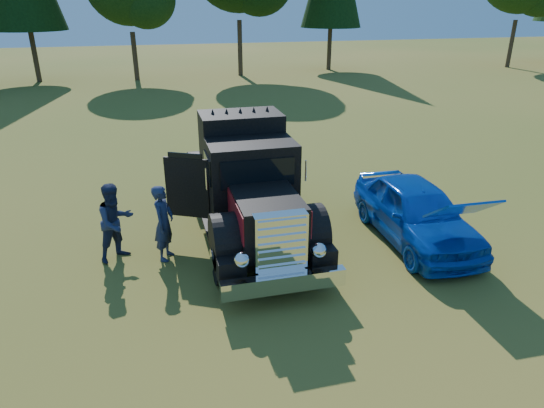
{
  "coord_description": "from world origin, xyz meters",
  "views": [
    {
      "loc": [
        -3.33,
        -9.03,
        5.67
      ],
      "look_at": [
        -0.71,
        1.3,
        1.13
      ],
      "focal_mm": 32.0,
      "sensor_mm": 36.0,
      "label": 1
    }
  ],
  "objects_px": {
    "hotrod_coupe": "(416,212)",
    "spectator_far": "(116,222)",
    "spectator_near": "(164,223)",
    "diamond_t_truck": "(248,188)"
  },
  "relations": [
    {
      "from": "hotrod_coupe",
      "to": "spectator_far",
      "type": "xyz_separation_m",
      "value": [
        -7.2,
        0.84,
        0.16
      ]
    },
    {
      "from": "spectator_near",
      "to": "diamond_t_truck",
      "type": "bearing_deg",
      "value": -47.78
    },
    {
      "from": "hotrod_coupe",
      "to": "spectator_near",
      "type": "height_order",
      "value": "hotrod_coupe"
    },
    {
      "from": "hotrod_coupe",
      "to": "spectator_far",
      "type": "relative_size",
      "value": 2.43
    },
    {
      "from": "diamond_t_truck",
      "to": "spectator_far",
      "type": "xyz_separation_m",
      "value": [
        -3.22,
        -0.46,
        -0.35
      ]
    },
    {
      "from": "hotrod_coupe",
      "to": "spectator_far",
      "type": "bearing_deg",
      "value": 173.31
    },
    {
      "from": "diamond_t_truck",
      "to": "hotrod_coupe",
      "type": "xyz_separation_m",
      "value": [
        3.99,
        -1.3,
        -0.51
      ]
    },
    {
      "from": "diamond_t_truck",
      "to": "spectator_near",
      "type": "distance_m",
      "value": 2.29
    },
    {
      "from": "hotrod_coupe",
      "to": "spectator_near",
      "type": "bearing_deg",
      "value": 174.65
    },
    {
      "from": "spectator_near",
      "to": "spectator_far",
      "type": "height_order",
      "value": "spectator_far"
    }
  ]
}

